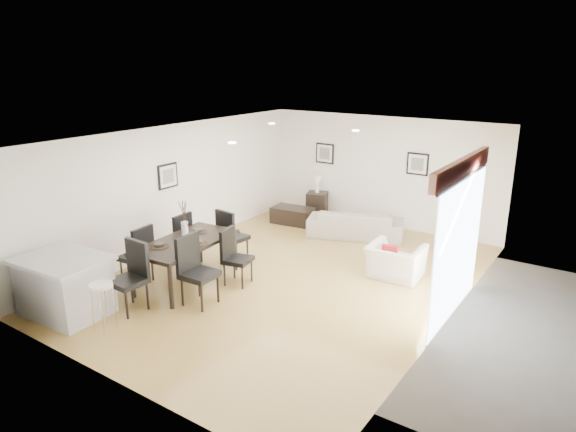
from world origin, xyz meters
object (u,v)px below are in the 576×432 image
Objects in this scene: coffee_table at (293,215)px; side_table at (317,205)px; sofa at (356,224)px; dining_chair_enear at (194,266)px; dining_chair_wnear at (139,252)px; dining_chair_efar at (233,253)px; bar_stool at (101,290)px; dining_chair_wfar at (179,237)px; dining_chair_foot at (230,233)px; dining_chair_head at (132,272)px; dining_table at (186,245)px; kitchen_island at (65,286)px; armchair at (395,262)px.

side_table reaches higher than coffee_table.
sofa is 4.64m from dining_chair_enear.
dining_chair_wnear is 1.66× the size of side_table.
dining_chair_wnear is 1.06× the size of dining_chair_efar.
dining_chair_wnear is at bearing 113.60° from dining_chair_efar.
coffee_table is 1.31× the size of bar_stool.
sofa is 2.82× the size of bar_stool.
dining_chair_enear is 0.99m from dining_chair_efar.
dining_chair_wfar is 0.99× the size of dining_chair_foot.
dining_chair_head is at bearing -92.05° from coffee_table.
dining_chair_wnear is 1.01× the size of dining_chair_wfar.
dining_chair_efar is at bearing 29.00° from dining_table.
dining_chair_head is 1.08m from kitchen_island.
dining_chair_wnear is 1.48m from kitchen_island.
dining_chair_enear is at bearing 84.65° from dining_chair_wnear.
kitchen_island is (-0.77, -1.97, -0.26)m from dining_table.
dining_chair_foot reaches higher than dining_table.
armchair is 5.83m from kitchen_island.
dining_chair_wnear is at bearing -2.17° from dining_chair_wfar.
kitchen_island is at bearing -180.00° from bar_stool.
coffee_table is 0.69× the size of kitchen_island.
dining_chair_foot reaches higher than kitchen_island.
armchair is at bearing -153.50° from dining_chair_foot.
dining_chair_wnear is at bearing 136.10° from dining_chair_head.
dining_table reaches higher than bar_stool.
dining_chair_enear is 1.08× the size of dining_chair_foot.
armchair is 0.90× the size of dining_chair_wfar.
sofa is 1.86× the size of dining_chair_head.
dining_chair_wnear is 1.72m from dining_chair_efar.
kitchen_island is at bearing -134.05° from dining_chair_head.
dining_chair_enear reaches higher than armchair.
dining_chair_efar is 0.89× the size of dining_chair_head.
dining_chair_foot is at bearing -87.69° from side_table.
sofa is at bearing 78.76° from bar_stool.
kitchen_island is (-0.76, -3.21, -0.13)m from dining_chair_foot.
kitchen_island is at bearing 82.73° from dining_chair_foot.
dining_chair_efar is (1.42, 0.98, -0.03)m from dining_chair_wnear.
dining_chair_efar reaches higher than kitchen_island.
coffee_table is at bearing 96.72° from dining_chair_head.
dining_chair_head reaches higher than dining_chair_wfar.
dining_chair_foot is at bearing 72.77° from kitchen_island.
kitchen_island is at bearing -95.08° from side_table.
dining_chair_foot is at bearing 19.41° from dining_chair_enear.
dining_chair_head is (-0.71, -1.72, 0.07)m from dining_chair_efar.
dining_chair_wfar is (-3.80, -1.89, 0.29)m from armchair.
coffee_table is 0.83m from side_table.
dining_chair_foot reaches higher than coffee_table.
dining_chair_efar is 3.84m from coffee_table.
coffee_table is at bearing 173.09° from dining_chair_wfar.
kitchen_island is (-0.61, -6.88, 0.16)m from side_table.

